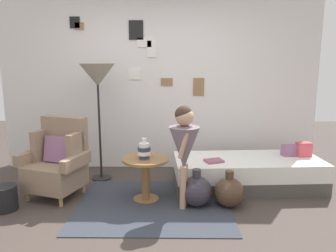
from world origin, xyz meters
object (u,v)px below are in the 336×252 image
vase_striped (144,150)px  magazine_basket (5,198)px  floor_lamp (98,78)px  armchair (58,161)px  side_table (146,170)px  person_child (184,143)px  book_on_daybed (214,161)px  demijohn_far (229,192)px  demijohn_near (196,191)px  daybed (247,173)px

vase_striped → magazine_basket: 1.65m
floor_lamp → magazine_basket: floor_lamp is taller
armchair → side_table: bearing=-7.8°
person_child → book_on_daybed: 0.69m
demijohn_far → floor_lamp: bearing=151.5°
book_on_daybed → demijohn_near: size_ratio=0.50×
side_table → demijohn_far: 1.00m
side_table → demijohn_near: size_ratio=1.26×
book_on_daybed → demijohn_near: demijohn_near is taller
floor_lamp → demijohn_far: size_ratio=3.79×
person_child → demijohn_far: 0.78m
magazine_basket → vase_striped: bearing=10.1°
daybed → side_table: 1.39m
floor_lamp → demijohn_near: 2.00m
book_on_daybed → demijohn_near: (-0.25, -0.41, -0.23)m
person_child → demijohn_near: person_child is taller
armchair → magazine_basket: 0.71m
side_table → person_child: 0.62m
magazine_basket → demijohn_near: bearing=3.6°
floor_lamp → demijohn_far: floor_lamp is taller
vase_striped → book_on_daybed: vase_striped is taller
vase_striped → floor_lamp: bearing=132.4°
side_table → magazine_basket: side_table is taller
floor_lamp → magazine_basket: (-0.87, -1.03, -1.29)m
book_on_daybed → magazine_basket: 2.49m
floor_lamp → magazine_basket: 1.86m
armchair → floor_lamp: floor_lamp is taller
side_table → vase_striped: bearing=-125.3°
vase_striped → demijohn_far: bearing=-9.0°
daybed → person_child: person_child is taller
vase_striped → person_child: 0.52m
side_table → person_child: person_child is taller
daybed → demijohn_near: 0.92m
floor_lamp → demijohn_near: bearing=-34.6°
armchair → daybed: size_ratio=0.50×
person_child → magazine_basket: bearing=-177.5°
demijohn_near → magazine_basket: size_ratio=1.57×
side_table → demijohn_far: bearing=-10.2°
armchair → magazine_basket: (-0.47, -0.45, -0.30)m
side_table → person_child: (0.45, -0.21, 0.38)m
magazine_basket → book_on_daybed: bearing=12.8°
floor_lamp → vase_striped: bearing=-47.6°
daybed → book_on_daybed: size_ratio=8.85×
daybed → demijohn_far: bearing=-119.6°
demijohn_far → daybed: bearing=60.4°
armchair → book_on_daybed: bearing=3.0°
floor_lamp → person_child: size_ratio=1.38×
book_on_daybed → side_table: bearing=-163.4°
side_table → floor_lamp: floor_lamp is taller
armchair → person_child: size_ratio=0.82×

